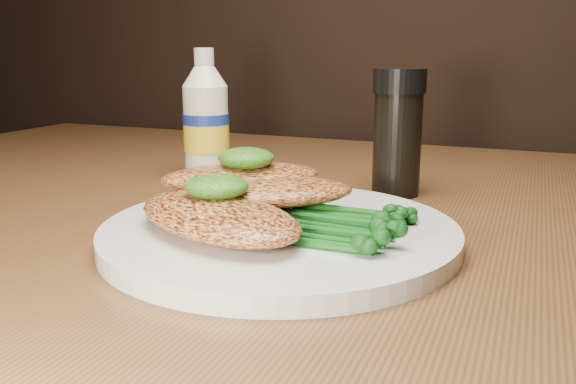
% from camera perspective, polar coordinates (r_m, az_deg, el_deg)
% --- Properties ---
extents(plate, '(0.29, 0.29, 0.01)m').
position_cam_1_polar(plate, '(0.49, -0.79, -3.90)').
color(plate, silver).
rests_on(plate, dining_table).
extents(chicken_front, '(0.19, 0.15, 0.03)m').
position_cam_1_polar(chicken_front, '(0.46, -6.70, -2.30)').
color(chicken_front, '#D07F42').
rests_on(chicken_front, plate).
extents(chicken_mid, '(0.17, 0.14, 0.02)m').
position_cam_1_polar(chicken_mid, '(0.51, -2.16, 0.04)').
color(chicken_mid, '#D07F42').
rests_on(chicken_mid, plate).
extents(chicken_back, '(0.16, 0.14, 0.02)m').
position_cam_1_polar(chicken_back, '(0.53, -4.45, 1.49)').
color(chicken_back, '#D07F42').
rests_on(chicken_back, plate).
extents(pesto_front, '(0.06, 0.06, 0.02)m').
position_cam_1_polar(pesto_front, '(0.47, -6.80, 0.51)').
color(pesto_front, '#0F3407').
rests_on(pesto_front, chicken_front).
extents(pesto_back, '(0.06, 0.05, 0.02)m').
position_cam_1_polar(pesto_back, '(0.52, -4.00, 3.23)').
color(pesto_back, '#0F3407').
rests_on(pesto_back, chicken_back).
extents(broccolini_bundle, '(0.14, 0.11, 0.02)m').
position_cam_1_polar(broccolini_bundle, '(0.47, 3.81, -2.44)').
color(broccolini_bundle, '#125616').
rests_on(broccolini_bundle, plate).
extents(mayo_bottle, '(0.07, 0.07, 0.15)m').
position_cam_1_polar(mayo_bottle, '(0.72, -7.81, 7.30)').
color(mayo_bottle, white).
rests_on(mayo_bottle, dining_table).
extents(pepper_grinder, '(0.07, 0.07, 0.13)m').
position_cam_1_polar(pepper_grinder, '(0.64, 10.36, 5.55)').
color(pepper_grinder, black).
rests_on(pepper_grinder, dining_table).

